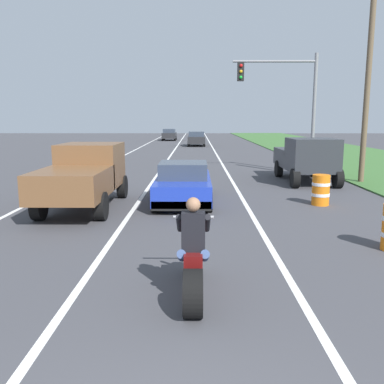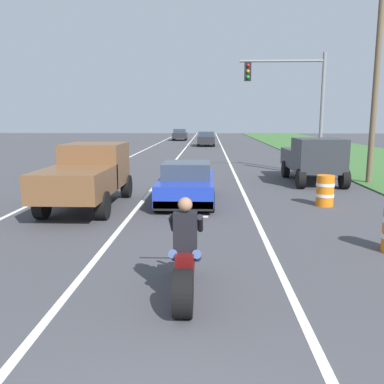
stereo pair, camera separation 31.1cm
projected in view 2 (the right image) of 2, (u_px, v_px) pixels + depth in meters
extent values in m
cube|color=white|center=(102.00, 170.00, 22.60)|extent=(0.14, 120.00, 0.01)
cube|color=white|center=(233.00, 171.00, 22.32)|extent=(0.14, 120.00, 0.01)
cube|color=white|center=(167.00, 171.00, 22.46)|extent=(0.14, 120.00, 0.01)
cylinder|color=black|center=(183.00, 293.00, 5.85)|extent=(0.28, 0.69, 0.69)
cylinder|color=black|center=(188.00, 259.00, 7.38)|extent=(0.12, 0.63, 0.63)
cube|color=#590F0F|center=(186.00, 256.00, 6.61)|extent=(0.28, 1.10, 0.36)
cylinder|color=#B2B2B7|center=(188.00, 241.00, 7.24)|extent=(0.08, 0.36, 0.73)
cylinder|color=#A5A5AA|center=(188.00, 217.00, 7.14)|extent=(0.70, 0.05, 0.05)
cube|color=black|center=(185.00, 231.00, 6.30)|extent=(0.36, 0.24, 0.60)
sphere|color=#9E7051|center=(185.00, 204.00, 6.23)|extent=(0.22, 0.22, 0.22)
cylinder|color=#384C7A|center=(174.00, 256.00, 6.41)|extent=(0.14, 0.47, 0.32)
cylinder|color=black|center=(173.00, 223.00, 6.60)|extent=(0.10, 0.51, 0.40)
cylinder|color=#384C7A|center=(197.00, 256.00, 6.40)|extent=(0.14, 0.47, 0.32)
cylinder|color=black|center=(200.00, 223.00, 6.58)|extent=(0.10, 0.51, 0.40)
cube|color=#1E38B2|center=(187.00, 186.00, 14.02)|extent=(1.80, 4.30, 0.64)
cube|color=#333D4C|center=(187.00, 170.00, 13.73)|extent=(1.56, 1.70, 0.52)
cube|color=black|center=(183.00, 206.00, 12.05)|extent=(1.76, 0.20, 0.28)
cylinder|color=black|center=(168.00, 185.00, 15.67)|extent=(0.24, 0.64, 0.64)
cylinder|color=black|center=(210.00, 185.00, 15.60)|extent=(0.24, 0.64, 0.64)
cylinder|color=black|center=(158.00, 201.00, 12.52)|extent=(0.24, 0.64, 0.64)
cylinder|color=black|center=(211.00, 202.00, 12.46)|extent=(0.24, 0.64, 0.64)
cube|color=brown|center=(96.00, 164.00, 13.91)|extent=(1.90, 2.10, 1.40)
cube|color=#333D4C|center=(98.00, 152.00, 14.19)|extent=(1.67, 0.29, 0.57)
cube|color=brown|center=(75.00, 183.00, 11.75)|extent=(1.90, 2.70, 0.80)
cylinder|color=black|center=(79.00, 186.00, 14.89)|extent=(0.28, 0.80, 0.80)
cylinder|color=black|center=(127.00, 186.00, 14.82)|extent=(0.28, 0.80, 0.80)
cylinder|color=black|center=(42.00, 205.00, 11.59)|extent=(0.28, 0.80, 0.80)
cylinder|color=black|center=(103.00, 206.00, 11.52)|extent=(0.28, 0.80, 0.80)
cube|color=#2D3035|center=(318.00, 155.00, 17.25)|extent=(1.90, 2.10, 1.40)
cube|color=#333D4C|center=(321.00, 147.00, 16.84)|extent=(1.67, 0.29, 0.57)
cube|color=#2D3035|center=(306.00, 158.00, 19.52)|extent=(1.90, 2.70, 0.80)
cylinder|color=black|center=(344.00, 179.00, 16.59)|extent=(0.28, 0.80, 0.80)
cylinder|color=black|center=(301.00, 179.00, 16.66)|extent=(0.28, 0.80, 0.80)
cylinder|color=black|center=(322.00, 169.00, 19.88)|extent=(0.28, 0.80, 0.80)
cylinder|color=black|center=(286.00, 169.00, 19.95)|extent=(0.28, 0.80, 0.80)
cylinder|color=gray|center=(322.00, 115.00, 20.69)|extent=(0.18, 0.18, 6.00)
cylinder|color=gray|center=(282.00, 61.00, 20.32)|extent=(4.14, 0.12, 0.12)
cube|color=black|center=(248.00, 72.00, 20.47)|extent=(0.32, 0.24, 0.90)
sphere|color=red|center=(248.00, 65.00, 20.29)|extent=(0.16, 0.16, 0.16)
sphere|color=orange|center=(248.00, 71.00, 20.33)|extent=(0.16, 0.16, 0.16)
sphere|color=green|center=(248.00, 77.00, 20.38)|extent=(0.16, 0.16, 0.16)
cylinder|color=brown|center=(375.00, 93.00, 17.35)|extent=(0.24, 0.24, 7.73)
cylinder|color=orange|center=(325.00, 191.00, 13.33)|extent=(0.56, 0.56, 1.00)
cylinder|color=white|center=(325.00, 185.00, 13.29)|extent=(0.58, 0.58, 0.10)
cylinder|color=white|center=(325.00, 195.00, 13.35)|extent=(0.58, 0.58, 0.10)
cube|color=#262628|center=(206.00, 140.00, 43.04)|extent=(1.76, 4.00, 0.70)
cube|color=#333D4C|center=(206.00, 134.00, 42.74)|extent=(1.56, 2.00, 0.50)
cylinder|color=black|center=(199.00, 142.00, 44.51)|extent=(0.20, 0.60, 0.60)
cylinder|color=black|center=(214.00, 142.00, 44.45)|extent=(0.20, 0.60, 0.60)
cylinder|color=black|center=(198.00, 144.00, 41.76)|extent=(0.20, 0.60, 0.60)
cylinder|color=black|center=(214.00, 144.00, 41.69)|extent=(0.20, 0.60, 0.60)
cube|color=#262628|center=(180.00, 135.00, 54.36)|extent=(1.76, 4.00, 0.70)
cube|color=#333D4C|center=(180.00, 131.00, 54.06)|extent=(1.56, 2.00, 0.50)
cylinder|color=black|center=(175.00, 138.00, 55.83)|extent=(0.20, 0.60, 0.60)
cylinder|color=black|center=(187.00, 138.00, 55.77)|extent=(0.20, 0.60, 0.60)
cylinder|color=black|center=(173.00, 139.00, 53.08)|extent=(0.20, 0.60, 0.60)
cylinder|color=black|center=(185.00, 139.00, 53.01)|extent=(0.20, 0.60, 0.60)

